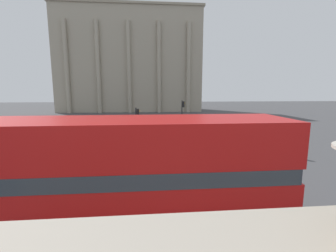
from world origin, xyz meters
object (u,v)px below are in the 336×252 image
object	(u,v)px
double_decker_bus	(116,176)
traffic_light_far	(183,111)
traffic_light_near	(101,136)
pedestrian_yellow	(288,143)
car_white	(243,134)
pedestrian_white	(147,136)
traffic_light_mid	(137,121)
pedestrian_olive	(110,133)
plaza_building_left	(131,62)

from	to	relation	value
double_decker_bus	traffic_light_far	bearing A→B (deg)	82.54
traffic_light_near	traffic_light_far	bearing A→B (deg)	61.57
double_decker_bus	pedestrian_yellow	distance (m)	14.31
car_white	pedestrian_white	distance (m)	9.34
traffic_light_mid	car_white	world-z (taller)	traffic_light_mid
traffic_light_mid	car_white	xyz separation A→B (m)	(10.11, 0.75, -1.54)
double_decker_bus	pedestrian_olive	distance (m)	14.39
pedestrian_white	traffic_light_far	bearing A→B (deg)	-123.54
traffic_light_mid	pedestrian_white	size ratio (longest dim) A/B	2.06
car_white	pedestrian_olive	world-z (taller)	pedestrian_olive
plaza_building_left	pedestrian_olive	xyz separation A→B (m)	(0.51, -36.04, -10.90)
double_decker_bus	pedestrian_white	distance (m)	12.59
pedestrian_olive	traffic_light_far	bearing A→B (deg)	49.51
plaza_building_left	pedestrian_white	size ratio (longest dim) A/B	20.49
double_decker_bus	traffic_light_near	size ratio (longest dim) A/B	3.23
plaza_building_left	double_decker_bus	bearing A→B (deg)	-86.48
car_white	pedestrian_yellow	world-z (taller)	pedestrian_yellow
pedestrian_white	pedestrian_yellow	bearing A→B (deg)	156.65
traffic_light_mid	pedestrian_olive	size ratio (longest dim) A/B	1.91
plaza_building_left	traffic_light_far	size ratio (longest dim) A/B	9.05
plaza_building_left	traffic_light_far	xyz separation A→B (m)	(8.21, -30.50, -9.48)
double_decker_bus	pedestrian_yellow	xyz separation A→B (m)	(11.37, 8.61, -1.18)
traffic_light_near	traffic_light_mid	xyz separation A→B (m)	(1.89, 6.22, 0.05)
traffic_light_near	traffic_light_far	distance (m)	14.64
traffic_light_near	pedestrian_yellow	xyz separation A→B (m)	(13.22, 1.83, -1.13)
traffic_light_far	double_decker_bus	bearing A→B (deg)	-104.62
double_decker_bus	traffic_light_mid	xyz separation A→B (m)	(0.04, 13.00, -0.00)
pedestrian_olive	pedestrian_yellow	world-z (taller)	pedestrian_yellow
plaza_building_left	traffic_light_near	xyz separation A→B (m)	(1.24, -43.37, -9.74)
pedestrian_yellow	pedestrian_white	bearing A→B (deg)	28.02
double_decker_bus	car_white	xyz separation A→B (m)	(10.15, 13.75, -1.54)
double_decker_bus	traffic_light_mid	bearing A→B (deg)	96.98
car_white	pedestrian_white	bearing A→B (deg)	-22.88
traffic_light_far	traffic_light_near	bearing A→B (deg)	-118.43
traffic_light_far	pedestrian_olive	xyz separation A→B (m)	(-7.69, -5.54, -1.42)
traffic_light_mid	car_white	size ratio (longest dim) A/B	0.81
traffic_light_mid	pedestrian_yellow	distance (m)	12.21
plaza_building_left	traffic_light_mid	bearing A→B (deg)	-85.19
pedestrian_olive	pedestrian_white	distance (m)	3.83
traffic_light_near	traffic_light_mid	world-z (taller)	traffic_light_mid
traffic_light_far	car_white	size ratio (longest dim) A/B	0.89
traffic_light_near	pedestrian_olive	distance (m)	7.45
car_white	double_decker_bus	bearing A→B (deg)	22.97
double_decker_bus	traffic_light_mid	distance (m)	13.00
pedestrian_olive	pedestrian_white	xyz separation A→B (m)	(3.47, -1.61, -0.08)
plaza_building_left	car_white	size ratio (longest dim) A/B	8.07
traffic_light_far	pedestrian_olive	bearing A→B (deg)	-144.23
pedestrian_olive	plaza_building_left	bearing A→B (deg)	104.56
pedestrian_white	pedestrian_yellow	distance (m)	11.17
pedestrian_yellow	plaza_building_left	bearing A→B (deg)	-22.43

